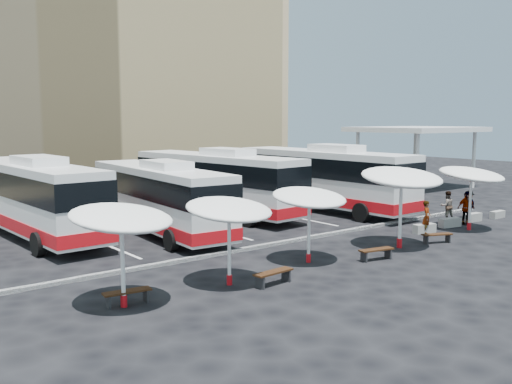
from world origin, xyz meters
TOP-DOWN VIEW (x-y plane):
  - ground at (0.00, 0.00)m, footprint 120.00×120.00m
  - sandstone_building at (0.00, 31.87)m, footprint 42.00×18.25m
  - service_canopy at (24.00, 10.00)m, footprint 10.00×8.00m
  - curb_divider at (0.00, 0.50)m, footprint 34.00×0.25m
  - bay_lines at (0.00, 8.00)m, footprint 24.15×12.00m
  - bus_0 at (-8.04, 9.55)m, footprint 3.36×13.04m
  - bus_1 at (-2.73, 6.36)m, footprint 3.48×12.24m
  - bus_2 at (2.85, 9.29)m, footprint 4.05×13.27m
  - bus_3 at (9.31, 6.51)m, footprint 3.28×13.55m
  - sunshade_0 at (-9.30, -3.23)m, footprint 4.09×4.11m
  - sunshade_1 at (-5.27, -3.34)m, footprint 3.29×3.32m
  - sunshade_2 at (-0.83, -2.78)m, footprint 3.33×3.36m
  - sunshade_3 at (4.31, -3.43)m, footprint 4.61×4.64m
  - sunshade_4 at (10.68, -3.10)m, footprint 3.41×3.45m
  - wood_bench_0 at (-9.12, -3.11)m, footprint 1.58×0.61m
  - wood_bench_1 at (-4.06, -4.34)m, footprint 1.67×0.57m
  - wood_bench_2 at (1.62, -4.30)m, footprint 1.64×0.73m
  - wood_bench_3 at (6.49, -3.96)m, footprint 1.52×0.97m
  - conc_bench_0 at (8.09, -2.13)m, footprint 1.31×0.67m
  - conc_bench_1 at (10.59, -2.00)m, footprint 1.37×0.69m
  - conc_bench_2 at (13.09, -1.85)m, footprint 1.31×0.56m
  - conc_bench_3 at (15.34, -2.15)m, footprint 1.13×0.39m
  - passenger_0 at (8.09, -2.23)m, footprint 0.74×0.66m
  - passenger_1 at (12.21, -0.80)m, footprint 1.04×0.96m
  - passenger_2 at (11.90, -2.16)m, footprint 1.19×0.83m
  - passenger_3 at (13.90, -1.11)m, footprint 1.10×0.67m

SIDE VIEW (x-z plane):
  - ground at x=0.00m, z-range 0.00..0.00m
  - bay_lines at x=0.00m, z-range 0.00..0.01m
  - curb_divider at x=0.00m, z-range 0.00..0.15m
  - conc_bench_3 at x=15.34m, z-range 0.00..0.42m
  - conc_bench_0 at x=8.09m, z-range 0.00..0.47m
  - conc_bench_2 at x=13.09m, z-range 0.00..0.48m
  - conc_bench_1 at x=10.59m, z-range 0.00..0.49m
  - wood_bench_3 at x=6.49m, z-range 0.12..0.58m
  - wood_bench_0 at x=-9.12m, z-range 0.13..0.60m
  - wood_bench_2 at x=1.62m, z-range 0.13..0.61m
  - wood_bench_1 at x=-4.06m, z-range 0.13..0.64m
  - passenger_3 at x=13.90m, z-range 0.00..1.66m
  - passenger_0 at x=8.09m, z-range 0.00..1.70m
  - passenger_1 at x=12.21m, z-range 0.00..1.73m
  - passenger_2 at x=11.90m, z-range 0.00..1.87m
  - bus_1 at x=-2.73m, z-range 0.04..3.87m
  - bus_0 at x=-8.04m, z-range 0.04..4.16m
  - bus_2 at x=2.85m, z-range 0.04..4.19m
  - bus_3 at x=9.31m, z-range 0.05..4.34m
  - sunshade_2 at x=-0.83m, z-range 1.11..4.28m
  - sunshade_1 at x=-5.27m, z-range 1.12..4.32m
  - sunshade_0 at x=-9.30m, z-range 1.17..4.51m
  - sunshade_4 at x=10.68m, z-range 1.22..4.69m
  - sunshade_3 at x=4.31m, z-range 1.33..5.14m
  - service_canopy at x=24.00m, z-range 2.27..7.47m
  - sandstone_building at x=0.00m, z-range -2.17..27.43m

